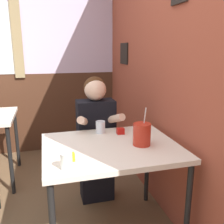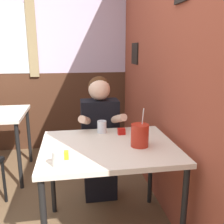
% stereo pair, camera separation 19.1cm
% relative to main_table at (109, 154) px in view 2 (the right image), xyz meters
% --- Properties ---
extents(brick_wall_right, '(0.08, 4.31, 2.70)m').
position_rel_main_table_xyz_m(brick_wall_right, '(0.56, 0.75, 0.67)').
color(brick_wall_right, brown).
rests_on(brick_wall_right, ground_plane).
extents(back_wall, '(5.64, 0.09, 2.70)m').
position_rel_main_table_xyz_m(back_wall, '(-0.81, 1.93, 0.68)').
color(back_wall, silver).
rests_on(back_wall, ground_plane).
extents(main_table, '(0.97, 0.78, 0.75)m').
position_rel_main_table_xyz_m(main_table, '(0.00, 0.00, 0.00)').
color(main_table, beige).
rests_on(main_table, ground_plane).
extents(person_seated, '(0.42, 0.40, 1.19)m').
position_rel_main_table_xyz_m(person_seated, '(-0.00, 0.52, -0.06)').
color(person_seated, black).
rests_on(person_seated, ground_plane).
extents(cocktail_pitcher, '(0.13, 0.13, 0.28)m').
position_rel_main_table_xyz_m(cocktail_pitcher, '(0.22, -0.05, 0.15)').
color(cocktail_pitcher, '#B22819').
rests_on(cocktail_pitcher, main_table).
extents(glass_near_pitcher, '(0.08, 0.08, 0.10)m').
position_rel_main_table_xyz_m(glass_near_pitcher, '(-0.01, 0.28, 0.12)').
color(glass_near_pitcher, silver).
rests_on(glass_near_pitcher, main_table).
extents(glass_center, '(0.07, 0.07, 0.10)m').
position_rel_main_table_xyz_m(glass_center, '(-0.34, -0.29, 0.12)').
color(glass_center, silver).
rests_on(glass_center, main_table).
extents(condiment_ketchup, '(0.06, 0.04, 0.05)m').
position_rel_main_table_xyz_m(condiment_ketchup, '(0.14, 0.21, 0.10)').
color(condiment_ketchup, '#B7140F').
rests_on(condiment_ketchup, main_table).
extents(condiment_mustard, '(0.06, 0.04, 0.05)m').
position_rel_main_table_xyz_m(condiment_mustard, '(-0.31, -0.19, 0.10)').
color(condiment_mustard, yellow).
rests_on(condiment_mustard, main_table).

